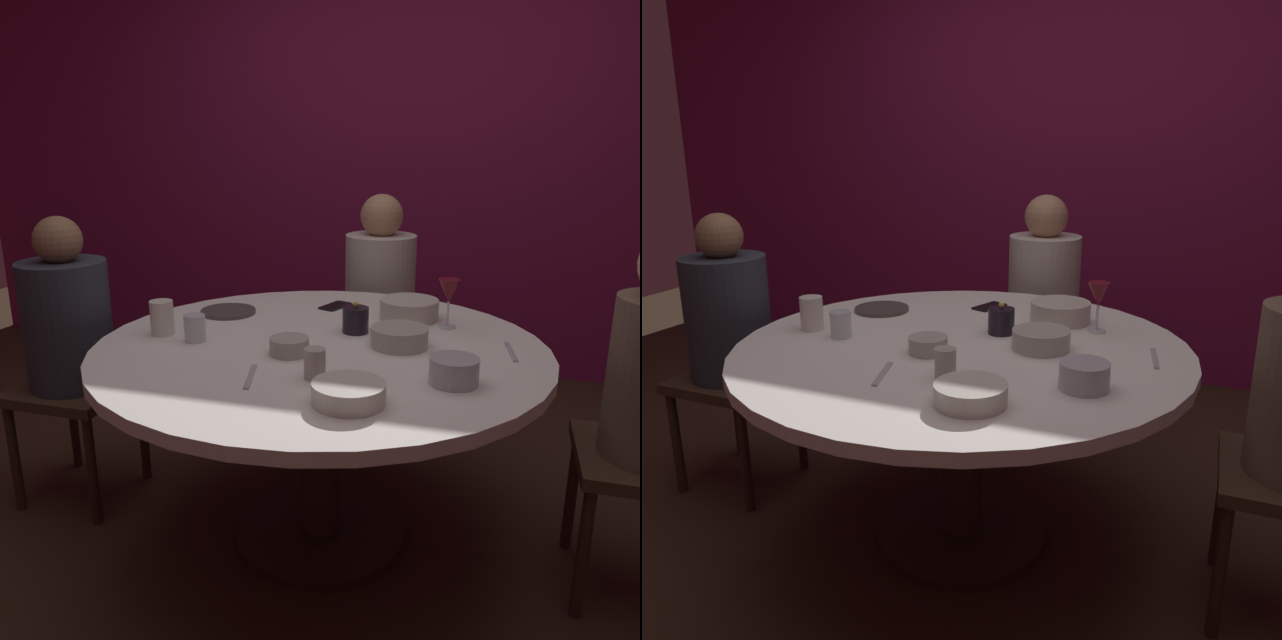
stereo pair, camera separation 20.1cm
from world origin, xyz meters
TOP-DOWN VIEW (x-y plane):
  - ground_plane at (0.00, 0.00)m, footprint 8.00×8.00m
  - back_wall at (0.00, 1.90)m, footprint 6.00×0.10m
  - dining_table at (0.00, 0.00)m, footprint 1.48×1.48m
  - seated_diner_left at (-0.98, 0.00)m, footprint 0.40×0.40m
  - seated_diner_back at (0.00, 1.03)m, footprint 0.40×0.40m
  - candle_holder at (0.08, 0.15)m, footprint 0.09×0.09m
  - wine_glass at (0.38, 0.30)m, footprint 0.08×0.08m
  - dinner_plate at (-0.44, 0.25)m, footprint 0.21×0.21m
  - cell_phone at (-0.07, 0.46)m, footprint 0.11×0.16m
  - bowl_serving_large at (0.45, -0.23)m, footprint 0.14×0.14m
  - bowl_salad_center at (0.24, 0.37)m, footprint 0.22×0.22m
  - bowl_small_white at (-0.06, -0.13)m, footprint 0.12×0.12m
  - bowl_sauce_side at (0.20, -0.44)m, footprint 0.19×0.19m
  - bowl_rice_portion at (0.25, 0.04)m, footprint 0.19×0.19m
  - cup_near_candle at (-0.41, -0.09)m, footprint 0.07×0.07m
  - cup_by_left_diner at (-0.55, -0.06)m, footprint 0.08×0.08m
  - cup_by_right_diner at (0.07, -0.30)m, footprint 0.06×0.06m
  - fork_near_plate at (-0.10, -0.35)m, footprint 0.06×0.18m
  - knife_near_plate at (0.60, 0.08)m, footprint 0.04×0.18m

SIDE VIEW (x-z plane):
  - ground_plane at x=0.00m, z-range 0.00..0.00m
  - dining_table at x=0.00m, z-range 0.23..0.96m
  - seated_diner_left at x=-0.98m, z-range 0.13..1.24m
  - seated_diner_back at x=0.00m, z-range 0.14..1.26m
  - fork_near_plate at x=-0.10m, z-range 0.72..0.73m
  - knife_near_plate at x=0.60m, z-range 0.72..0.73m
  - cell_phone at x=-0.07m, z-range 0.72..0.73m
  - dinner_plate at x=-0.44m, z-range 0.72..0.74m
  - bowl_small_white at x=-0.06m, z-range 0.72..0.78m
  - bowl_sauce_side at x=0.20m, z-range 0.72..0.78m
  - bowl_rice_portion at x=0.25m, z-range 0.72..0.79m
  - bowl_salad_center at x=0.24m, z-range 0.72..0.80m
  - bowl_serving_large at x=0.45m, z-range 0.72..0.80m
  - cup_by_right_diner at x=0.07m, z-range 0.72..0.81m
  - cup_near_candle at x=-0.41m, z-range 0.72..0.81m
  - candle_holder at x=0.08m, z-range 0.71..0.82m
  - cup_by_left_diner at x=-0.55m, z-range 0.72..0.84m
  - wine_glass at x=0.38m, z-range 0.76..0.94m
  - back_wall at x=0.00m, z-range 0.00..2.60m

